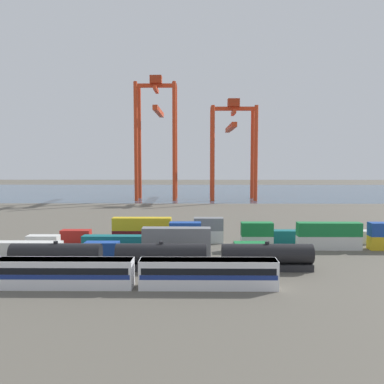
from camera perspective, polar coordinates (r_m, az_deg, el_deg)
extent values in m
plane|color=#5B564C|center=(119.92, 0.74, -3.67)|extent=(420.00, 420.00, 0.00)
cube|color=#384C60|center=(213.42, 0.69, 0.04)|extent=(400.00, 110.00, 0.01)
cube|color=silver|center=(59.63, -17.12, -10.64)|extent=(18.54, 3.10, 3.90)
cube|color=navy|center=(59.66, -17.11, -10.73)|extent=(18.17, 3.14, 0.64)
cube|color=black|center=(59.46, -17.13, -10.01)|extent=(17.80, 3.13, 0.90)
cube|color=slate|center=(59.20, -17.16, -8.99)|extent=(18.36, 2.85, 0.36)
cube|color=silver|center=(56.93, 2.25, -11.17)|extent=(18.54, 3.10, 3.90)
cube|color=navy|center=(56.95, 2.25, -11.27)|extent=(18.17, 3.14, 0.64)
cube|color=black|center=(56.74, 2.25, -10.51)|extent=(17.80, 3.13, 0.90)
cube|color=slate|center=(56.47, 2.26, -9.44)|extent=(18.36, 2.85, 0.36)
cube|color=#232326|center=(69.51, -18.16, -9.66)|extent=(14.11, 2.50, 1.10)
cylinder|color=black|center=(69.03, -18.20, -7.98)|extent=(14.11, 3.06, 3.06)
cylinder|color=black|center=(68.68, -18.24, -6.59)|extent=(0.70, 0.70, 0.36)
cube|color=#232326|center=(66.15, -4.25, -10.17)|extent=(14.11, 2.50, 1.10)
cylinder|color=black|center=(65.64, -4.26, -8.41)|extent=(14.11, 3.06, 3.06)
cylinder|color=black|center=(65.28, -4.27, -6.95)|extent=(0.70, 0.70, 0.36)
cube|color=#232326|center=(66.84, 10.25, -10.07)|extent=(14.11, 2.50, 1.10)
cylinder|color=black|center=(66.34, 10.28, -8.34)|extent=(14.11, 3.06, 3.06)
cylinder|color=black|center=(65.97, 10.30, -6.89)|extent=(0.70, 0.70, 0.36)
cube|color=silver|center=(80.15, -21.64, -7.29)|extent=(12.10, 2.44, 2.60)
cube|color=#1C4299|center=(76.17, -12.27, -7.69)|extent=(6.04, 2.44, 2.60)
cube|color=slate|center=(74.37, -2.16, -7.88)|extent=(12.10, 2.44, 2.60)
cube|color=slate|center=(73.85, -2.16, -5.91)|extent=(12.10, 2.44, 2.60)
cube|color=#197538|center=(74.92, 8.14, -7.83)|extent=(6.04, 2.44, 2.60)
cube|color=silver|center=(85.55, -19.81, -6.49)|extent=(6.04, 2.44, 2.60)
cube|color=#146066|center=(81.80, -10.68, -6.80)|extent=(12.10, 2.44, 2.60)
cube|color=slate|center=(80.27, -0.93, -6.94)|extent=(6.04, 2.44, 2.60)
cube|color=#1C4299|center=(79.79, -0.94, -5.11)|extent=(6.04, 2.44, 2.60)
cube|color=silver|center=(81.08, 8.90, -6.88)|extent=(6.04, 2.44, 2.60)
cube|color=#197538|center=(80.60, 8.93, -5.07)|extent=(6.04, 2.44, 2.60)
cube|color=silver|center=(84.16, 18.27, -6.63)|extent=(12.10, 2.44, 2.60)
cube|color=#197538|center=(83.69, 18.32, -4.89)|extent=(12.10, 2.44, 2.60)
cube|color=#AD211C|center=(89.78, -15.68, -5.86)|extent=(6.04, 2.44, 2.60)
cube|color=maroon|center=(86.95, -6.88, -6.06)|extent=(12.10, 2.44, 2.60)
cube|color=gold|center=(86.51, -6.90, -4.37)|extent=(12.10, 2.44, 2.60)
cube|color=silver|center=(86.26, 2.28, -6.12)|extent=(6.04, 2.44, 2.60)
cube|color=slate|center=(85.80, 2.28, -4.41)|extent=(6.04, 2.44, 2.60)
cube|color=#146066|center=(87.74, 11.36, -6.02)|extent=(12.10, 2.44, 2.60)
cube|color=silver|center=(91.30, 19.92, -5.79)|extent=(12.10, 2.44, 2.60)
cylinder|color=red|center=(170.00, -7.73, 6.87)|extent=(1.50, 1.50, 47.93)
cylinder|color=red|center=(168.47, -2.45, 6.93)|extent=(1.50, 1.50, 47.93)
cylinder|color=red|center=(180.42, -7.24, 6.75)|extent=(1.50, 1.50, 47.93)
cylinder|color=red|center=(178.97, -2.27, 6.80)|extent=(1.50, 1.50, 47.93)
cube|color=red|center=(176.67, -4.98, 14.37)|extent=(17.13, 1.20, 1.60)
cube|color=red|center=(176.40, -4.98, 13.86)|extent=(1.20, 12.12, 1.60)
cube|color=red|center=(186.73, -4.61, 10.96)|extent=(2.00, 32.88, 2.00)
cube|color=#9F2C14|center=(177.08, -4.99, 15.14)|extent=(4.80, 4.00, 3.20)
cylinder|color=red|center=(168.10, 2.88, 5.33)|extent=(1.50, 1.50, 38.50)
cylinder|color=red|center=(169.68, 8.79, 5.27)|extent=(1.50, 1.50, 38.50)
cylinder|color=red|center=(178.90, 2.74, 5.29)|extent=(1.50, 1.50, 38.50)
cylinder|color=red|center=(180.39, 8.30, 5.24)|extent=(1.50, 1.50, 38.50)
cube|color=red|center=(175.20, 5.73, 11.33)|extent=(19.02, 1.20, 1.60)
cube|color=red|center=(175.03, 5.73, 10.81)|extent=(1.20, 12.41, 1.60)
cube|color=red|center=(188.38, 5.34, 8.79)|extent=(2.00, 39.76, 2.00)
cube|color=#9F2C14|center=(175.49, 5.74, 12.11)|extent=(4.80, 4.00, 3.20)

